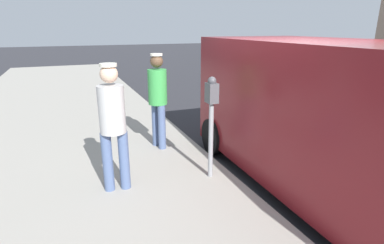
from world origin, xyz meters
name	(u,v)px	position (x,y,z in m)	size (l,w,h in m)	color
ground_plane	(285,172)	(0.00, 0.00, 0.00)	(80.00, 80.00, 0.00)	#2D2D33
sidewalk_slab	(58,216)	(3.50, 0.00, 0.07)	(5.00, 32.00, 0.15)	#9E998E
parking_meter_near	(211,111)	(1.35, -0.10, 1.18)	(0.14, 0.18, 1.52)	gray
pedestrian_in_green	(158,95)	(1.71, -1.56, 1.15)	(0.34, 0.35, 1.73)	#4C608C
pedestrian_in_gray	(113,120)	(2.71, -0.27, 1.15)	(0.36, 0.34, 1.74)	#4C608C
parked_van	(347,120)	(-0.15, 0.90, 1.15)	(2.24, 5.25, 2.15)	maroon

